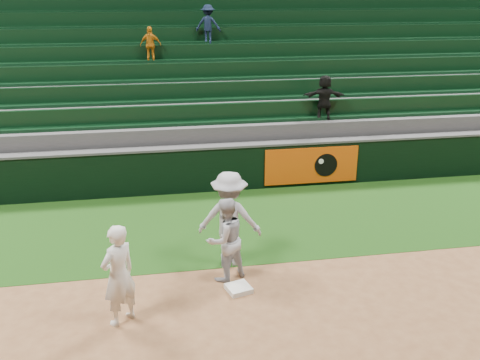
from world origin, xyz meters
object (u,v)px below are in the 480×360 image
at_px(first_baseman, 119,275).
at_px(baserunner, 225,239).
at_px(base_coach, 229,219).
at_px(first_base, 239,288).

xyz_separation_m(first_baseman, baserunner, (1.88, 1.09, -0.06)).
bearing_deg(base_coach, first_base, 105.27).
bearing_deg(baserunner, first_base, 82.48).
bearing_deg(baserunner, base_coach, -132.63).
height_order(first_base, baserunner, baserunner).
relative_size(first_base, baserunner, 0.25).
relative_size(first_base, base_coach, 0.21).
bearing_deg(first_baseman, base_coach, 178.09).
distance_m(first_baseman, baserunner, 2.17).
xyz_separation_m(baserunner, base_coach, (0.17, 0.57, 0.15)).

